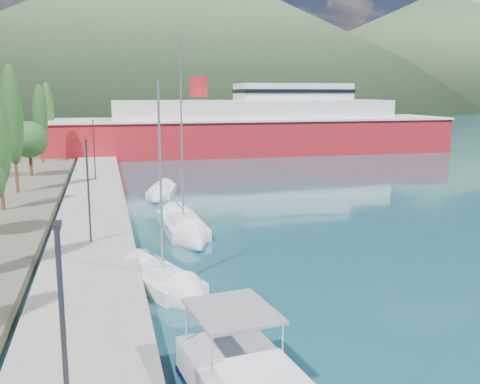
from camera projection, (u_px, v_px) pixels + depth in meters
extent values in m
plane|color=#174855|center=(136.00, 131.00, 134.53)|extent=(1400.00, 1400.00, 0.00)
cube|color=gray|center=(94.00, 209.00, 42.71)|extent=(5.00, 88.00, 0.80)
cone|color=slate|center=(171.00, 28.00, 670.96)|extent=(760.00, 760.00, 180.00)
cone|color=slate|center=(446.00, 44.00, 680.80)|extent=(640.00, 640.00, 140.00)
cone|color=#3B5432|center=(165.00, 28.00, 400.45)|extent=(480.00, 480.00, 115.00)
cone|color=#3B5432|center=(437.00, 49.00, 437.01)|extent=(420.00, 420.00, 90.00)
cylinder|color=#47301E|center=(3.00, 198.00, 40.67)|extent=(0.30, 0.30, 1.80)
cylinder|color=#47301E|center=(17.00, 179.00, 47.73)|extent=(0.30, 0.30, 2.48)
ellipsoid|color=#244D20|center=(12.00, 115.00, 46.69)|extent=(1.80, 1.80, 8.80)
cylinder|color=#47301E|center=(31.00, 165.00, 57.09)|extent=(0.36, 0.36, 2.40)
sphere|color=#244D20|center=(29.00, 139.00, 56.58)|extent=(3.85, 3.85, 3.85)
cylinder|color=#47301E|center=(43.00, 154.00, 68.44)|extent=(0.30, 0.30, 2.17)
ellipsoid|color=#244D20|center=(40.00, 115.00, 67.53)|extent=(1.80, 1.80, 7.70)
cylinder|color=#47301E|center=(50.00, 146.00, 77.75)|extent=(0.30, 0.30, 2.26)
ellipsoid|color=#244D20|center=(48.00, 111.00, 76.81)|extent=(1.80, 1.80, 8.00)
cylinder|color=#2D2D33|center=(65.00, 364.00, 11.46)|extent=(0.12, 0.12, 6.00)
cube|color=#2D2D33|center=(57.00, 225.00, 11.15)|extent=(0.15, 0.50, 0.12)
cylinder|color=#2D2D33|center=(88.00, 192.00, 31.15)|extent=(0.12, 0.12, 6.00)
cube|color=#2D2D33|center=(86.00, 141.00, 30.84)|extent=(0.15, 0.50, 0.12)
cylinder|color=#2D2D33|center=(94.00, 150.00, 54.04)|extent=(0.12, 0.12, 6.00)
cube|color=#2D2D33|center=(93.00, 120.00, 53.72)|extent=(0.15, 0.50, 0.12)
cube|color=slate|center=(232.00, 311.00, 16.80)|extent=(2.87, 3.27, 0.11)
cube|color=silver|center=(160.00, 281.00, 26.73)|extent=(4.15, 6.04, 0.90)
cube|color=silver|center=(163.00, 272.00, 26.32)|extent=(2.09, 2.58, 0.35)
cylinder|color=silver|center=(161.00, 180.00, 25.49)|extent=(0.12, 0.12, 9.45)
cone|color=silver|center=(197.00, 304.00, 23.86)|extent=(3.08, 3.26, 2.29)
cube|color=silver|center=(182.00, 226.00, 37.52)|extent=(2.82, 7.14, 1.00)
cube|color=silver|center=(183.00, 219.00, 36.96)|extent=(1.63, 2.88, 0.39)
cylinder|color=silver|center=(182.00, 133.00, 35.87)|extent=(0.12, 0.12, 12.16)
cone|color=silver|center=(195.00, 243.00, 33.27)|extent=(2.67, 3.39, 2.54)
cube|color=silver|center=(162.00, 193.00, 50.33)|extent=(3.39, 5.45, 0.87)
cube|color=silver|center=(161.00, 187.00, 49.90)|extent=(1.79, 2.29, 0.34)
cylinder|color=silver|center=(160.00, 142.00, 49.13)|extent=(0.12, 0.12, 8.67)
cone|color=silver|center=(157.00, 199.00, 47.15)|extent=(2.73, 2.83, 2.22)
cube|color=#A61820|center=(253.00, 138.00, 85.04)|extent=(62.98, 13.53, 6.07)
cube|color=silver|center=(253.00, 119.00, 84.48)|extent=(63.42, 13.92, 0.33)
cube|color=silver|center=(253.00, 111.00, 84.24)|extent=(43.47, 11.15, 3.25)
cube|color=silver|center=(292.00, 92.00, 85.23)|extent=(17.67, 8.21, 2.60)
cylinder|color=#A61820|center=(198.00, 87.00, 81.53)|extent=(2.82, 2.82, 3.04)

